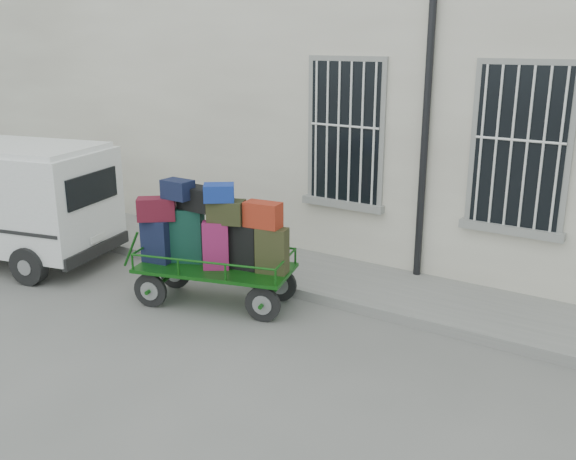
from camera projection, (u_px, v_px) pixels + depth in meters
The scene contains 4 objects.
ground at pixel (258, 337), 8.23m from camera, with size 80.00×80.00×0.00m, color #63625E.
building at pixel (431, 77), 11.77m from camera, with size 24.00×5.15×6.00m.
sidewalk at pixel (341, 280), 9.97m from camera, with size 24.00×1.70×0.15m, color slate.
luggage_cart at pixel (211, 240), 9.04m from camera, with size 2.63×1.57×1.79m.
Camera 1 is at (4.43, -6.05, 3.68)m, focal length 40.00 mm.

